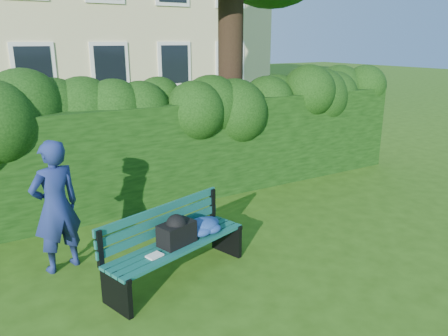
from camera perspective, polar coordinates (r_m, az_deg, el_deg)
ground at (r=6.63m, az=2.74°, el=-9.17°), size 80.00×80.00×0.00m
hedge at (r=8.13m, az=-5.89°, el=2.38°), size 10.00×1.00×1.80m
park_bench at (r=5.51m, az=-5.60°, el=-8.95°), size 1.99×1.09×0.89m
man_reading at (r=5.87m, az=-21.12°, el=-4.72°), size 0.71×0.56×1.71m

